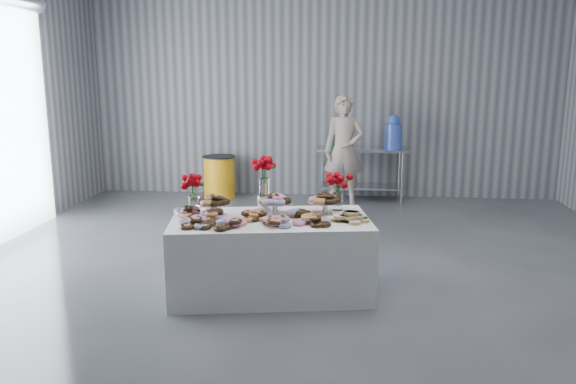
% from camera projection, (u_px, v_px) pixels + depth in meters
% --- Properties ---
extents(ground, '(9.00, 9.00, 0.00)m').
position_uv_depth(ground, '(304.00, 290.00, 5.61)').
color(ground, '#3C3F44').
rests_on(ground, ground).
extents(room_walls, '(8.04, 9.04, 4.02)m').
position_uv_depth(room_walls, '(276.00, 16.00, 5.15)').
color(room_walls, gray).
rests_on(room_walls, ground).
extents(display_table, '(2.04, 1.30, 0.75)m').
position_uv_depth(display_table, '(271.00, 255.00, 5.49)').
color(display_table, white).
rests_on(display_table, ground).
extents(prep_table, '(1.50, 0.60, 0.90)m').
position_uv_depth(prep_table, '(362.00, 164.00, 9.40)').
color(prep_table, silver).
rests_on(prep_table, ground).
extents(donut_mounds, '(1.91, 1.08, 0.09)m').
position_uv_depth(donut_mounds, '(270.00, 215.00, 5.35)').
color(donut_mounds, '#C87B49').
rests_on(donut_mounds, display_table).
extents(cake_stand_left, '(0.36, 0.36, 0.17)m').
position_uv_depth(cake_stand_left, '(214.00, 202.00, 5.49)').
color(cake_stand_left, silver).
rests_on(cake_stand_left, display_table).
extents(cake_stand_mid, '(0.36, 0.36, 0.17)m').
position_uv_depth(cake_stand_mid, '(275.00, 201.00, 5.53)').
color(cake_stand_mid, silver).
rests_on(cake_stand_mid, display_table).
extents(cake_stand_right, '(0.36, 0.36, 0.17)m').
position_uv_depth(cake_stand_right, '(325.00, 200.00, 5.56)').
color(cake_stand_right, silver).
rests_on(cake_stand_right, display_table).
extents(danish_pile, '(0.48, 0.48, 0.11)m').
position_uv_depth(danish_pile, '(350.00, 215.00, 5.30)').
color(danish_pile, silver).
rests_on(danish_pile, display_table).
extents(bouquet_left, '(0.26, 0.26, 0.42)m').
position_uv_depth(bouquet_left, '(193.00, 184.00, 5.54)').
color(bouquet_left, white).
rests_on(bouquet_left, display_table).
extents(bouquet_right, '(0.26, 0.26, 0.42)m').
position_uv_depth(bouquet_right, '(338.00, 181.00, 5.68)').
color(bouquet_right, white).
rests_on(bouquet_right, display_table).
extents(bouquet_center, '(0.26, 0.26, 0.57)m').
position_uv_depth(bouquet_center, '(264.00, 173.00, 5.67)').
color(bouquet_center, silver).
rests_on(bouquet_center, display_table).
extents(water_jug, '(0.28, 0.28, 0.55)m').
position_uv_depth(water_jug, '(393.00, 133.00, 9.25)').
color(water_jug, '#446BE9').
rests_on(water_jug, prep_table).
extents(drink_bottles, '(0.54, 0.08, 0.27)m').
position_uv_depth(drink_bottles, '(343.00, 140.00, 9.25)').
color(drink_bottles, '#268C33').
rests_on(drink_bottles, prep_table).
extents(person, '(0.65, 0.43, 1.78)m').
position_uv_depth(person, '(344.00, 151.00, 9.08)').
color(person, '#CC8C93').
rests_on(person, ground).
extents(trash_barrel, '(0.57, 0.57, 0.73)m').
position_uv_depth(trash_barrel, '(219.00, 177.00, 9.69)').
color(trash_barrel, '#FFAF15').
rests_on(trash_barrel, ground).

